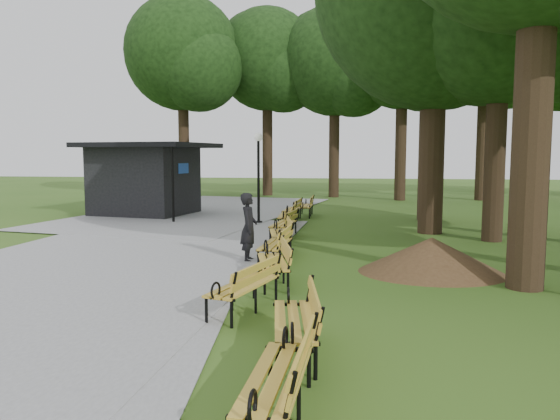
# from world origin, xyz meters

# --- Properties ---
(ground) EXTENTS (100.00, 100.00, 0.00)m
(ground) POSITION_xyz_m (0.00, 0.00, 0.00)
(ground) COLOR #305518
(ground) RESTS_ON ground
(path) EXTENTS (12.00, 38.00, 0.06)m
(path) POSITION_xyz_m (-4.00, 3.00, 0.03)
(path) COLOR gray
(path) RESTS_ON ground
(person) EXTENTS (0.44, 0.64, 1.69)m
(person) POSITION_xyz_m (-0.53, 3.01, 0.84)
(person) COLOR black
(person) RESTS_ON ground
(kiosk) EXTENTS (5.62, 5.10, 3.10)m
(kiosk) POSITION_xyz_m (-7.00, 12.49, 1.55)
(kiosk) COLOR black
(kiosk) RESTS_ON ground
(lamp_post) EXTENTS (0.32, 0.32, 3.42)m
(lamp_post) POSITION_xyz_m (-1.57, 10.14, 2.44)
(lamp_post) COLOR black
(lamp_post) RESTS_ON ground
(dirt_mound) EXTENTS (2.67, 2.67, 0.79)m
(dirt_mound) POSITION_xyz_m (3.71, 2.33, 0.40)
(dirt_mound) COLOR #47301C
(dirt_mound) RESTS_ON ground
(bench_0) EXTENTS (0.71, 1.92, 0.88)m
(bench_0) POSITION_xyz_m (1.28, -4.70, 0.44)
(bench_0) COLOR gold
(bench_0) RESTS_ON ground
(bench_1) EXTENTS (0.92, 1.97, 0.88)m
(bench_1) POSITION_xyz_m (1.25, -2.90, 0.44)
(bench_1) COLOR gold
(bench_1) RESTS_ON ground
(bench_2) EXTENTS (1.13, 2.00, 0.88)m
(bench_2) POSITION_xyz_m (0.21, -1.15, 0.44)
(bench_2) COLOR gold
(bench_2) RESTS_ON ground
(bench_3) EXTENTS (1.07, 2.00, 0.88)m
(bench_3) POSITION_xyz_m (0.40, 0.84, 0.44)
(bench_3) COLOR gold
(bench_3) RESTS_ON ground
(bench_4) EXTENTS (0.74, 1.93, 0.88)m
(bench_4) POSITION_xyz_m (0.12, 2.98, 0.44)
(bench_4) COLOR gold
(bench_4) RESTS_ON ground
(bench_5) EXTENTS (1.01, 1.99, 0.88)m
(bench_5) POSITION_xyz_m (0.01, 4.71, 0.44)
(bench_5) COLOR gold
(bench_5) RESTS_ON ground
(bench_6) EXTENTS (0.82, 1.95, 0.88)m
(bench_6) POSITION_xyz_m (-0.19, 6.85, 0.44)
(bench_6) COLOR gold
(bench_6) RESTS_ON ground
(bench_7) EXTENTS (0.73, 1.93, 0.88)m
(bench_7) POSITION_xyz_m (-0.37, 9.13, 0.44)
(bench_7) COLOR gold
(bench_7) RESTS_ON ground
(bench_8) EXTENTS (0.71, 1.92, 0.88)m
(bench_8) POSITION_xyz_m (-0.43, 11.23, 0.44)
(bench_8) COLOR gold
(bench_8) RESTS_ON ground
(bench_9) EXTENTS (0.66, 1.91, 0.88)m
(bench_9) POSITION_xyz_m (-0.03, 12.79, 0.44)
(bench_9) COLOR gold
(bench_9) RESTS_ON ground
(tree_backdrop) EXTENTS (36.99, 9.85, 15.92)m
(tree_backdrop) POSITION_xyz_m (6.64, 23.01, 7.96)
(tree_backdrop) COLOR black
(tree_backdrop) RESTS_ON ground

